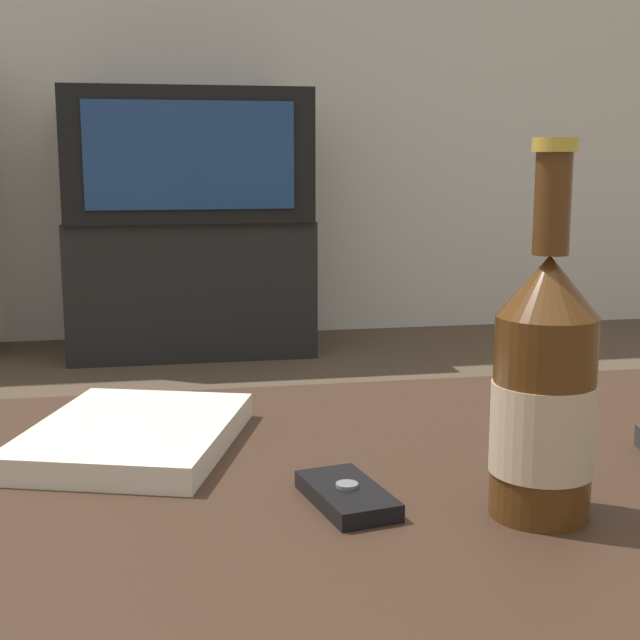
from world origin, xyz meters
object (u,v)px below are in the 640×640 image
Objects in this scene: television at (187,156)px; cell_phone at (347,495)px; tv_stand at (190,285)px; table_book at (134,435)px; beer_bottle at (544,391)px.

television reaches higher than cell_phone.
tv_stand is 1.03× the size of television.
table_book is at bearing 122.78° from cell_phone.
beer_bottle is (0.14, -2.79, -0.18)m from television.
table_book is at bearing -93.67° from tv_stand.
table_book is (-0.17, -2.57, -0.27)m from television.
television is 2.59m from table_book.
tv_stand is 3.27× the size of table_book.
tv_stand is 2.82m from beer_bottle.
television is 3.12× the size of beer_bottle.
tv_stand is 3.21× the size of beer_bottle.
television is at bearing -90.00° from tv_stand.
beer_bottle is 0.17m from cell_phone.
tv_stand is at bearing 104.75° from table_book.
television is 2.80m from beer_bottle.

